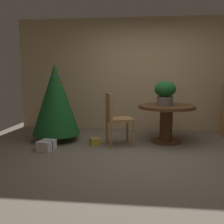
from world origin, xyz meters
The scene contains 8 objects.
ground_plane centered at (0.00, 0.00, 0.00)m, with size 6.60×6.60×0.00m, color #756B5B.
back_wall_panel centered at (0.00, 2.20, 1.30)m, with size 6.00×0.10×2.60m, color tan.
round_dining_table centered at (0.41, 1.03, 0.51)m, with size 1.07×1.07×0.72m.
flower_vase centered at (0.37, 0.96, 0.98)m, with size 0.40×0.40×0.46m.
wooden_chair_left centered at (-0.54, 0.69, 0.54)m, with size 0.57×0.54×0.97m.
holiday_tree centered at (-1.74, 0.93, 0.82)m, with size 0.93×0.93×1.52m.
gift_box_cream centered at (-1.70, 0.25, 0.08)m, with size 0.30×0.34×0.17m.
gift_box_gold centered at (-0.92, 0.70, 0.06)m, with size 0.23×0.23×0.12m.
Camera 1 is at (-0.09, -3.95, 1.29)m, focal length 41.44 mm.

